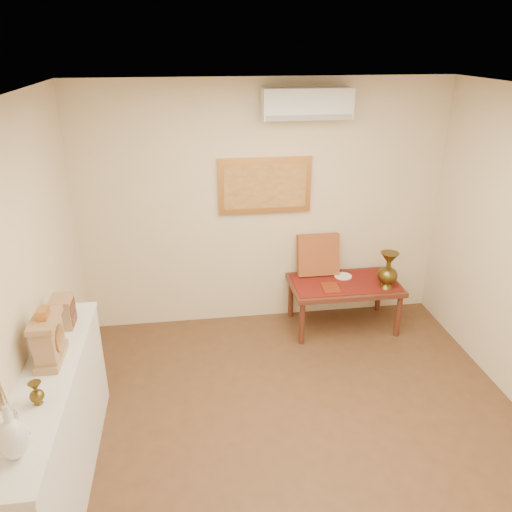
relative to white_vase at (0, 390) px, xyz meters
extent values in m
plane|color=brown|center=(1.81, 0.70, -1.42)|extent=(4.50, 4.50, 0.00)
plane|color=white|center=(1.81, 0.70, 1.28)|extent=(4.50, 4.50, 0.00)
cube|color=beige|center=(1.81, 2.95, -0.07)|extent=(4.00, 0.02, 2.70)
cube|color=beige|center=(-0.19, 0.70, -0.07)|extent=(0.02, 4.50, 2.70)
cube|color=maroon|center=(2.66, 2.58, -0.86)|extent=(1.14, 0.59, 0.01)
cylinder|color=silver|center=(2.69, 2.72, -0.85)|extent=(0.20, 0.20, 0.01)
cube|color=maroon|center=(2.47, 2.46, -0.85)|extent=(0.19, 0.26, 0.01)
cube|color=maroon|center=(2.41, 2.84, -0.62)|extent=(0.47, 0.20, 0.48)
cube|color=white|center=(-0.01, 0.70, -0.94)|extent=(0.35, 2.00, 0.95)
cube|color=white|center=(-0.01, 0.70, -0.45)|extent=(0.37, 2.02, 0.03)
cube|color=#A47C54|center=(-0.01, 0.89, -0.41)|extent=(0.16, 0.36, 0.05)
cube|color=#A47C54|center=(-0.01, 0.89, -0.26)|extent=(0.14, 0.30, 0.25)
cylinder|color=beige|center=(0.06, 0.89, -0.26)|extent=(0.01, 0.17, 0.17)
cylinder|color=#C6823F|center=(0.07, 0.89, -0.26)|extent=(0.01, 0.19, 0.19)
cube|color=#A47C54|center=(-0.01, 0.89, -0.12)|extent=(0.17, 0.34, 0.04)
cube|color=#C6823F|center=(-0.01, 0.89, -0.06)|extent=(0.06, 0.11, 0.07)
cube|color=#A47C54|center=(-0.02, 1.35, -0.33)|extent=(0.15, 0.20, 0.22)
cube|color=#542519|center=(0.06, 1.35, -0.38)|extent=(0.01, 0.17, 0.09)
cube|color=#542519|center=(0.06, 1.35, -0.28)|extent=(0.01, 0.17, 0.09)
cube|color=#A47C54|center=(-0.02, 1.35, -0.21)|extent=(0.16, 0.21, 0.02)
cube|color=#542519|center=(2.66, 2.58, -0.89)|extent=(1.20, 0.70, 0.05)
cylinder|color=#542519|center=(2.12, 2.29, -1.17)|extent=(0.06, 0.06, 0.50)
cylinder|color=#542519|center=(3.20, 2.29, -1.17)|extent=(0.06, 0.06, 0.50)
cylinder|color=#542519|center=(2.12, 2.87, -1.17)|extent=(0.06, 0.06, 0.50)
cylinder|color=#542519|center=(3.20, 2.87, -1.17)|extent=(0.06, 0.06, 0.50)
cube|color=#C6823F|center=(1.81, 2.93, 0.18)|extent=(1.00, 0.05, 0.60)
cube|color=#C28A43|center=(1.81, 2.90, 0.18)|extent=(0.88, 0.01, 0.48)
cube|color=silver|center=(2.21, 2.82, 1.03)|extent=(0.90, 0.24, 0.30)
cube|color=gray|center=(2.21, 2.70, 0.91)|extent=(0.86, 0.02, 0.05)
camera|label=1|loc=(0.99, -2.18, 1.62)|focal=35.00mm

